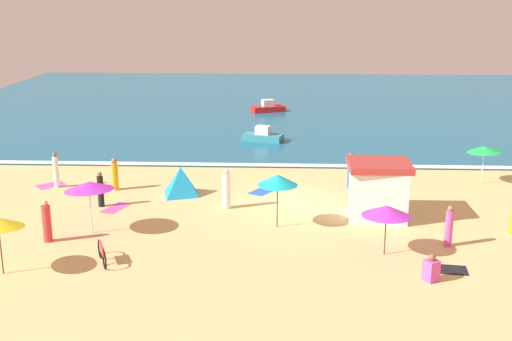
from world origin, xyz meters
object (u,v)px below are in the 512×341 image
object	(u,v)px
beach_umbrella_1	(484,149)
small_boat_1	(263,136)
beach_umbrella_5	(89,186)
beachgoer_1	(449,227)
beach_tent	(181,181)
parked_bicycle	(102,253)
beach_umbrella_2	(387,211)
beachgoer_6	(226,190)
beach_umbrella_3	(277,180)
beachgoer_7	(115,175)
lifeguard_cabana	(378,189)
beachgoer_0	(101,190)
beachgoer_4	(47,222)
beachgoer_5	(350,171)
small_boat_0	(268,108)
beachgoer_2	(56,171)
beachgoer_3	(431,269)

from	to	relation	value
beach_umbrella_1	small_boat_1	world-z (taller)	beach_umbrella_1
beach_umbrella_5	beachgoer_1	distance (m)	14.59
beach_tent	parked_bicycle	bearing A→B (deg)	-101.00
beach_umbrella_2	small_boat_1	size ratio (longest dim) A/B	0.81
beach_tent	beachgoer_6	size ratio (longest dim) A/B	1.17
beach_umbrella_3	beach_tent	bearing A→B (deg)	137.70
beach_umbrella_5	beachgoer_7	size ratio (longest dim) A/B	1.74
lifeguard_cabana	beachgoer_0	distance (m)	12.78
beach_umbrella_1	beachgoer_4	distance (m)	21.90
beach_umbrella_1	beach_tent	bearing A→B (deg)	-170.53
beach_umbrella_5	beachgoer_5	bearing A→B (deg)	31.14
beachgoer_6	small_boat_0	distance (m)	24.97
beachgoer_5	parked_bicycle	bearing A→B (deg)	-135.77
beach_umbrella_3	beach_tent	world-z (taller)	beach_umbrella_3
beachgoer_0	small_boat_0	size ratio (longest dim) A/B	0.56
beach_umbrella_3	beachgoer_4	xyz separation A→B (m)	(-9.23, -2.06, -1.29)
beach_umbrella_3	beach_tent	xyz separation A→B (m)	(-4.82, 4.39, -1.40)
beach_umbrella_2	beach_umbrella_5	size ratio (longest dim) A/B	0.81
lifeguard_cabana	small_boat_0	world-z (taller)	lifeguard_cabana
lifeguard_cabana	beachgoer_7	distance (m)	13.26
beach_umbrella_1	beachgoer_6	xyz separation A→B (m)	(-13.08, -4.56, -0.98)
beachgoer_7	small_boat_1	xyz separation A→B (m)	(7.17, 11.10, -0.35)
lifeguard_cabana	parked_bicycle	xyz separation A→B (m)	(-10.90, -5.50, -0.92)
small_boat_0	lifeguard_cabana	bearing A→B (deg)	-77.97
beach_umbrella_3	beachgoer_0	xyz separation A→B (m)	(-8.30, 2.42, -1.31)
beachgoer_4	small_boat_0	distance (m)	30.52
beachgoer_7	beachgoer_1	bearing A→B (deg)	-24.60
beachgoer_1	beachgoer_2	xyz separation A→B (m)	(-18.23, 7.21, 0.09)
beachgoer_2	lifeguard_cabana	bearing A→B (deg)	-13.78
beach_umbrella_2	small_boat_1	world-z (taller)	beach_umbrella_2
beachgoer_2	beachgoer_6	size ratio (longest dim) A/B	0.98
beachgoer_1	small_boat_1	world-z (taller)	beachgoer_1
beach_umbrella_1	beachgoer_1	size ratio (longest dim) A/B	1.27
beach_umbrella_3	beachgoer_2	world-z (taller)	beach_umbrella_3
beach_umbrella_2	beachgoer_1	distance (m)	2.97
beachgoer_2	beachgoer_7	world-z (taller)	beachgoer_2
parked_bicycle	small_boat_1	world-z (taller)	small_boat_1
beachgoer_3	beachgoer_1	bearing A→B (deg)	67.03
beachgoer_6	small_boat_1	world-z (taller)	beachgoer_6
parked_bicycle	beachgoer_0	size ratio (longest dim) A/B	1.01
beach_umbrella_1	beachgoer_2	xyz separation A→B (m)	(-22.13, -1.63, -0.97)
parked_bicycle	beachgoer_0	bearing A→B (deg)	105.87
beach_umbrella_2	beach_tent	distance (m)	11.55
lifeguard_cabana	beachgoer_6	distance (m)	6.90
beach_umbrella_2	beachgoer_4	world-z (taller)	beach_umbrella_2
lifeguard_cabana	beachgoer_5	distance (m)	4.45
lifeguard_cabana	beach_umbrella_3	bearing A→B (deg)	-161.82
small_boat_0	beach_umbrella_2	bearing A→B (deg)	-80.16
beach_umbrella_5	beachgoer_6	xyz separation A→B (m)	(5.34, 3.47, -1.18)
beach_umbrella_2	parked_bicycle	xyz separation A→B (m)	(-10.61, -1.23, -1.38)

